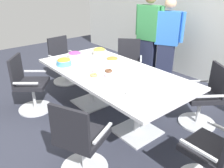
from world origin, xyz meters
TOP-DOWN VIEW (x-y plane):
  - ground_plane at (0.00, 0.00)m, footprint 10.00×10.00m
  - back_wall at (0.00, 2.40)m, footprint 8.00×0.10m
  - conference_table at (0.00, 0.00)m, footprint 2.40×1.20m
  - office_chair_0 at (1.70, -0.10)m, footprint 0.54×0.54m
  - office_chair_1 at (0.99, 0.90)m, footprint 0.75×0.75m
  - office_chair_2 at (-0.72, 1.00)m, footprint 0.76×0.76m
  - office_chair_3 at (-1.70, 0.10)m, footprint 0.59×0.59m
  - office_chair_4 at (-1.00, -0.89)m, footprint 0.76×0.76m
  - office_chair_5 at (0.70, -1.01)m, footprint 0.72×0.72m
  - person_standing_0 at (-0.73, 1.56)m, footprint 0.61×0.32m
  - person_standing_1 at (-0.38, 1.70)m, footprint 0.58×0.40m
  - snack_bowl_chips_yellow at (-0.79, 0.35)m, footprint 0.23×0.23m
  - snack_bowl_chips_orange at (-0.68, -0.41)m, footprint 0.23×0.23m
  - snack_bowl_candy_mix at (-0.93, -0.06)m, footprint 0.24×0.24m
  - snack_bowl_pretzels at (-0.30, 0.25)m, footprint 0.21×0.21m
  - donut_platter at (0.00, -0.19)m, footprint 0.37×0.37m
  - napkin_pile at (0.77, -0.27)m, footprint 0.16×0.16m

SIDE VIEW (x-z plane):
  - ground_plane at x=0.00m, z-range -0.01..0.00m
  - office_chair_0 at x=1.70m, z-range -0.05..0.86m
  - office_chair_1 at x=0.99m, z-range -0.05..0.86m
  - office_chair_2 at x=-0.72m, z-range -0.05..0.86m
  - office_chair_3 at x=-1.70m, z-range -0.05..0.86m
  - office_chair_4 at x=-1.00m, z-range -0.05..0.86m
  - office_chair_5 at x=0.70m, z-range -0.05..0.86m
  - conference_table at x=0.00m, z-range 0.25..1.00m
  - donut_platter at x=0.00m, z-range 0.74..0.79m
  - napkin_pile at x=0.77m, z-range 0.75..0.82m
  - snack_bowl_pretzels at x=-0.30m, z-range 0.75..0.84m
  - snack_bowl_candy_mix at x=-0.93m, z-range 0.75..0.84m
  - snack_bowl_chips_orange at x=-0.68m, z-range 0.75..0.87m
  - snack_bowl_chips_yellow at x=-0.79m, z-range 0.75..0.87m
  - person_standing_1 at x=-0.38m, z-range 0.03..1.70m
  - person_standing_0 at x=-0.73m, z-range 0.04..1.81m
  - back_wall at x=0.00m, z-range 0.00..2.80m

